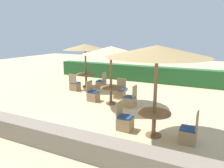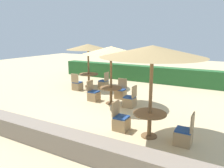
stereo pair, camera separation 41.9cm
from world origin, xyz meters
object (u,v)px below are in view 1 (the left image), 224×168
at_px(patio_chair_center_north, 120,93).
at_px(round_table_front_right, 154,118).
at_px(parasol_back_left, 85,47).
at_px(patio_chair_center_east, 130,101).
at_px(patio_chair_center_west, 93,95).
at_px(parasol_center, 111,51).
at_px(patio_chair_back_left_east, 101,84).
at_px(patio_chair_front_right_east, 189,134).
at_px(round_table_back_left, 86,76).
at_px(patio_chair_back_left_south, 75,86).
at_px(patio_chair_front_right_west, 125,122).
at_px(round_table_center, 111,91).
at_px(parasol_front_right, 157,51).

relative_size(patio_chair_center_north, round_table_front_right, 0.95).
bearing_deg(parasol_back_left, patio_chair_center_east, -31.89).
bearing_deg(patio_chair_center_west, parasol_center, 89.76).
distance_m(patio_chair_back_left_east, patio_chair_front_right_east, 6.98).
bearing_deg(patio_chair_center_west, parasol_back_left, -140.94).
height_order(parasol_center, round_table_back_left, parasol_center).
relative_size(round_table_back_left, round_table_front_right, 1.14).
height_order(patio_chair_center_north, patio_chair_back_left_east, same).
distance_m(patio_chair_back_left_south, patio_chair_front_right_east, 7.27).
bearing_deg(patio_chair_back_left_east, parasol_center, -142.40).
bearing_deg(patio_chair_front_right_east, patio_chair_center_east, 49.81).
height_order(patio_chair_front_right_west, patio_chair_front_right_east, same).
relative_size(patio_chair_center_east, patio_chair_front_right_west, 1.00).
relative_size(patio_chair_center_west, round_table_back_left, 0.83).
relative_size(patio_chair_center_east, parasol_back_left, 0.37).
xyz_separation_m(patio_chair_center_west, round_table_back_left, (-1.85, 2.27, 0.33)).
distance_m(patio_chair_center_north, patio_chair_front_right_east, 4.79).
xyz_separation_m(round_table_center, patio_chair_back_left_east, (-1.75, 2.27, -0.29)).
bearing_deg(patio_chair_back_left_east, parasol_front_right, -136.38).
bearing_deg(round_table_front_right, patio_chair_center_east, 126.34).
relative_size(patio_chair_back_left_south, patio_chair_front_right_west, 1.00).
bearing_deg(round_table_center, parasol_back_left, 140.61).
xyz_separation_m(parasol_center, parasol_back_left, (-2.77, 2.28, -0.04)).
xyz_separation_m(patio_chair_center_west, patio_chair_back_left_east, (-0.82, 2.27, 0.00)).
height_order(parasol_center, patio_chair_back_left_south, parasol_center).
distance_m(parasol_center, patio_chair_back_left_south, 3.70).
bearing_deg(parasol_back_left, patio_chair_front_right_east, -35.57).
relative_size(patio_chair_center_north, patio_chair_back_left_south, 1.00).
bearing_deg(parasol_center, patio_chair_back_left_south, 156.55).
relative_size(round_table_back_left, patio_chair_back_left_south, 1.21).
bearing_deg(patio_chair_center_west, patio_chair_back_left_east, -160.09).
bearing_deg(patio_chair_back_left_east, patio_chair_center_east, -130.66).
bearing_deg(round_table_front_right, round_table_back_left, 139.67).
distance_m(patio_chair_center_north, round_table_front_right, 4.11).
relative_size(round_table_center, parasol_back_left, 0.39).
height_order(round_table_back_left, round_table_front_right, round_table_front_right).
bearing_deg(parasol_center, round_table_back_left, 140.61).
height_order(parasol_center, round_table_front_right, parasol_center).
distance_m(round_table_back_left, patio_chair_front_right_east, 7.80).
height_order(patio_chair_center_west, round_table_front_right, patio_chair_center_west).
bearing_deg(patio_chair_center_east, patio_chair_back_left_south, 71.61).
height_order(parasol_back_left, patio_chair_front_right_east, parasol_back_left).
distance_m(patio_chair_center_north, round_table_back_left, 3.09).
distance_m(patio_chair_center_east, round_table_back_left, 4.37).
xyz_separation_m(patio_chair_center_north, parasol_back_left, (-2.77, 1.33, 2.03)).
bearing_deg(patio_chair_center_west, parasol_front_right, 57.14).
bearing_deg(round_table_back_left, round_table_front_right, -40.33).
distance_m(parasol_center, round_table_front_right, 3.84).
distance_m(patio_chair_center_east, patio_chair_back_left_east, 3.52).
height_order(parasol_center, patio_chair_center_north, parasol_center).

